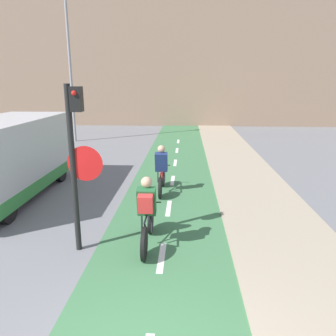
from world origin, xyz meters
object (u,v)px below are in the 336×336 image
Objects in this scene: street_lamp_far at (69,52)px; cyclist_far at (161,171)px; traffic_light_pole at (76,152)px; van at (4,160)px; cyclist_near at (147,214)px.

street_lamp_far reaches higher than cyclist_far.
traffic_light_pole is 0.41× the size of street_lamp_far.
cyclist_far is (5.52, -8.56, -4.10)m from street_lamp_far.
street_lamp_far is at bearing 109.16° from traffic_light_pole.
cyclist_far is at bearing 9.09° from van.
street_lamp_far is 4.46× the size of cyclist_near.
street_lamp_far is 10.97m from cyclist_far.
street_lamp_far is 10.02m from van.
van is at bearing 148.51° from cyclist_near.
traffic_light_pole reaches higher than van.
cyclist_near is 0.34× the size of van.
traffic_light_pole is at bearing -110.21° from cyclist_far.
van is (-4.39, -0.70, 0.45)m from cyclist_far.
van is at bearing 137.26° from traffic_light_pole.
cyclist_far is 4.47m from van.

